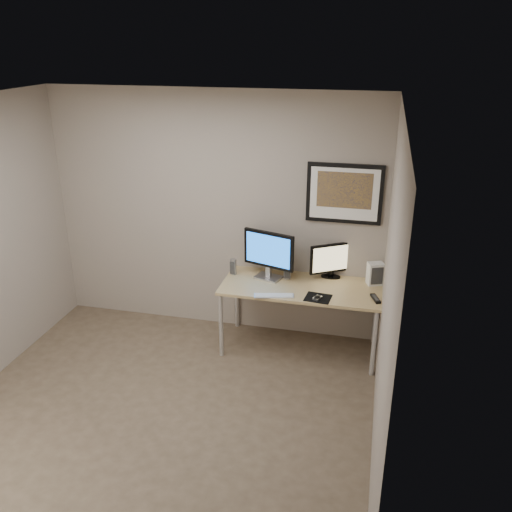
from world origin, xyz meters
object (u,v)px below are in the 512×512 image
(speaker_left, at_px, (233,267))
(speaker_right, at_px, (287,269))
(monitor_tv, at_px, (332,260))
(monitor_large, at_px, (269,253))
(desk, at_px, (301,292))
(framed_art, at_px, (344,194))
(keyboard, at_px, (274,296))
(fan_unit, at_px, (375,274))

(speaker_left, bearing_deg, speaker_right, 6.04)
(speaker_right, bearing_deg, monitor_tv, 6.88)
(speaker_right, bearing_deg, monitor_large, -176.50)
(desk, bearing_deg, framed_art, 43.46)
(speaker_left, height_order, keyboard, speaker_left)
(framed_art, relative_size, keyboard, 1.94)
(keyboard, bearing_deg, monitor_large, 96.90)
(keyboard, bearing_deg, desk, 39.93)
(monitor_tv, height_order, speaker_left, monitor_tv)
(monitor_tv, bearing_deg, fan_unit, -39.29)
(framed_art, relative_size, monitor_large, 1.38)
(desk, relative_size, speaker_left, 9.67)
(desk, bearing_deg, keyboard, -127.53)
(speaker_left, bearing_deg, desk, -5.75)
(framed_art, height_order, monitor_large, framed_art)
(speaker_left, xyz_separation_m, fan_unit, (1.46, 0.08, 0.03))
(monitor_large, xyz_separation_m, speaker_right, (0.19, 0.04, -0.18))
(speaker_right, xyz_separation_m, keyboard, (-0.05, -0.44, -0.09))
(framed_art, relative_size, speaker_right, 3.70)
(monitor_large, xyz_separation_m, monitor_tv, (0.63, 0.17, -0.08))
(monitor_tv, relative_size, fan_unit, 1.82)
(speaker_left, bearing_deg, monitor_tv, 12.27)
(monitor_tv, relative_size, speaker_right, 2.07)
(desk, height_order, speaker_right, speaker_right)
(framed_art, height_order, speaker_left, framed_art)
(desk, relative_size, monitor_tv, 3.81)
(desk, bearing_deg, speaker_left, 170.17)
(framed_art, xyz_separation_m, speaker_left, (-1.09, -0.20, -0.81))
(desk, bearing_deg, speaker_right, 138.78)
(monitor_tv, height_order, speaker_right, monitor_tv)
(framed_art, distance_m, monitor_large, 0.96)
(desk, bearing_deg, monitor_tv, 45.78)
(keyboard, bearing_deg, monitor_tv, 36.50)
(framed_art, xyz_separation_m, keyboard, (-0.57, -0.62, -0.88))
(monitor_large, height_order, speaker_left, monitor_large)
(monitor_large, height_order, speaker_right, monitor_large)
(framed_art, height_order, speaker_right, framed_art)
(framed_art, distance_m, speaker_right, 0.96)
(desk, relative_size, monitor_large, 2.94)
(framed_art, distance_m, keyboard, 1.22)
(desk, distance_m, framed_art, 1.07)
(speaker_left, distance_m, keyboard, 0.67)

